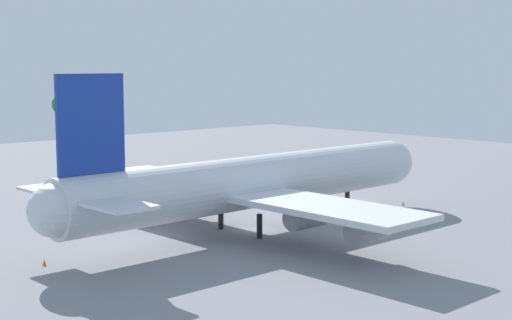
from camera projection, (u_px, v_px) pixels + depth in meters
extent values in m
plane|color=gray|center=(256.00, 230.00, 96.74)|extent=(249.47, 249.47, 0.00)
cylinder|color=silver|center=(256.00, 182.00, 95.95)|extent=(56.33, 6.60, 6.60)
sphere|color=silver|center=(391.00, 162.00, 115.06)|extent=(6.46, 6.46, 6.46)
sphere|color=silver|center=(54.00, 210.00, 76.85)|extent=(5.61, 5.61, 5.61)
cube|color=#19389E|center=(91.00, 124.00, 78.83)|extent=(7.89, 0.50, 10.55)
cube|color=silver|center=(111.00, 204.00, 75.22)|extent=(5.07, 9.89, 0.36)
cube|color=silver|center=(59.00, 191.00, 82.81)|extent=(5.07, 9.89, 0.36)
cube|color=silver|center=(325.00, 207.00, 83.86)|extent=(9.58, 24.50, 0.70)
cube|color=silver|center=(171.00, 179.00, 104.47)|extent=(9.58, 24.50, 0.70)
cylinder|color=gray|center=(307.00, 217.00, 87.42)|extent=(5.28, 2.77, 2.77)
cylinder|color=gray|center=(369.00, 229.00, 80.85)|extent=(5.28, 2.77, 2.77)
cylinder|color=gray|center=(193.00, 194.00, 102.70)|extent=(5.28, 2.77, 2.77)
cylinder|color=gray|center=(154.00, 186.00, 109.26)|extent=(5.28, 2.77, 2.77)
cylinder|color=black|center=(347.00, 201.00, 108.78)|extent=(0.70, 0.70, 3.00)
cylinder|color=black|center=(259.00, 226.00, 92.01)|extent=(0.70, 0.70, 3.00)
cylinder|color=black|center=(221.00, 217.00, 97.26)|extent=(0.70, 0.70, 3.00)
cone|color=orange|center=(403.00, 203.00, 113.89)|extent=(0.39, 0.39, 0.56)
cone|color=orange|center=(44.00, 262.00, 79.66)|extent=(0.43, 0.43, 0.62)
cylinder|color=#51381E|center=(63.00, 120.00, 247.03)|extent=(0.66, 0.66, 6.19)
sphere|color=#287E2F|center=(63.00, 104.00, 246.39)|extent=(6.99, 6.99, 6.99)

